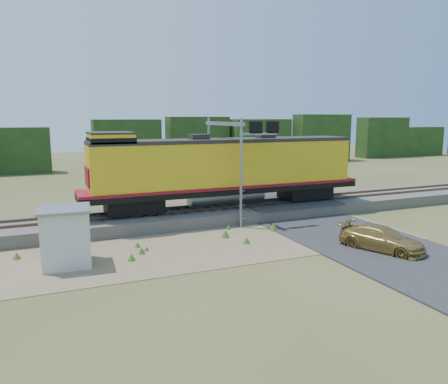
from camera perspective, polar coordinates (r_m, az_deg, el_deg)
name	(u,v)px	position (r m, az deg, el deg)	size (l,w,h in m)	color
ground	(231,244)	(24.29, 0.88, -6.84)	(140.00, 140.00, 0.00)	#475123
ballast	(195,215)	(29.60, -3.82, -3.02)	(70.00, 5.00, 0.80)	slate
rails	(195,208)	(29.50, -3.83, -2.11)	(70.00, 1.54, 0.16)	brown
dirt_shoulder	(194,246)	(24.04, -4.00, -7.01)	(26.00, 8.00, 0.03)	#8C7754
road	(328,227)	(28.32, 13.37, -4.51)	(7.00, 66.00, 0.86)	#38383A
tree_line_north	(116,146)	(60.15, -13.97, 5.81)	(130.00, 3.00, 6.50)	#1B3412
weed_clumps	(169,251)	(23.25, -7.21, -7.69)	(15.00, 6.20, 0.56)	#3C691E
locomotive	(223,169)	(29.79, -0.19, 3.08)	(19.71, 3.01, 5.09)	black
shed	(66,237)	(21.87, -19.97, -5.49)	(2.50, 2.50, 2.79)	silver
signal_gantry	(232,144)	(29.21, 1.10, 6.32)	(2.73, 6.20, 6.89)	gray
car	(382,239)	(24.45, 19.91, -5.76)	(1.81, 4.44, 1.29)	#A9843E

